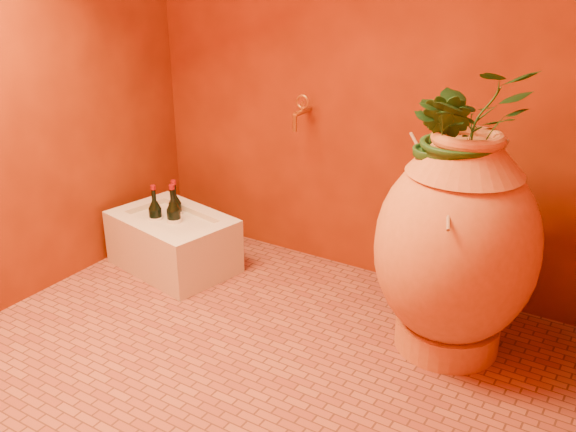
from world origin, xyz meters
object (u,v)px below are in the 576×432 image
Objects in this scene: amphora at (456,246)px; wine_bottle_a at (156,219)px; wine_bottle_b at (174,221)px; wine_bottle_c at (176,214)px; stone_basin at (173,243)px; wall_tap at (301,111)px.

wine_bottle_a is (-1.60, -0.08, -0.21)m from amphora.
wine_bottle_c is (-0.07, 0.09, -0.00)m from wine_bottle_b.
wine_bottle_c is at bearing 178.90° from amphora.
wine_bottle_b reaches higher than wine_bottle_a.
wine_bottle_b reaches higher than stone_basin.
wine_bottle_c is at bearing 127.29° from wine_bottle_b.
stone_basin is 0.16m from wine_bottle_c.
amphora is 5.52× the size of wall_tap.
amphora is 1.62m from wine_bottle_a.
wine_bottle_c is at bearing 67.61° from wine_bottle_a.
amphora is 1.57m from wine_bottle_c.
wall_tap is (0.63, 0.45, 0.58)m from wine_bottle_a.
amphora reaches higher than wine_bottle_a.
amphora is at bearing -21.09° from wall_tap.
wall_tap is at bearing 39.70° from wine_bottle_b.
wine_bottle_b is at bearing -177.82° from amphora.
wine_bottle_a reaches higher than stone_basin.
wine_bottle_b is at bearing -52.71° from wine_bottle_c.
wine_bottle_b is at bearing 0.25° from stone_basin.
wine_bottle_a is (-0.09, -0.02, 0.13)m from stone_basin.
wine_bottle_b is 1.04× the size of wine_bottle_c.
wall_tap is (0.59, 0.34, 0.58)m from wine_bottle_c.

